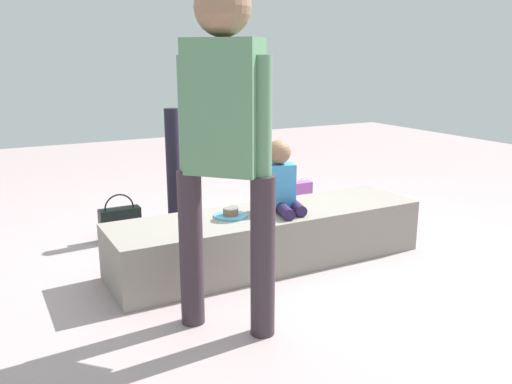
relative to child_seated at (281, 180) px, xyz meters
name	(u,v)px	position (x,y,z in m)	size (l,w,h in m)	color
ground_plane	(269,263)	(-0.07, 0.02, -0.58)	(12.00, 12.00, 0.00)	#A59092
concrete_ledge	(269,238)	(-0.07, 0.02, -0.40)	(2.17, 0.57, 0.37)	gray
child_seated	(281,180)	(0.00, 0.00, 0.00)	(0.29, 0.34, 0.48)	#2A1B44
adult_standing	(224,130)	(-0.72, -0.66, 0.46)	(0.40, 0.40, 1.73)	#34272F
cake_plate	(231,213)	(-0.35, 0.04, -0.19)	(0.22, 0.22, 0.07)	#4CA5D8
gift_bag	(300,199)	(0.72, 0.87, -0.42)	(0.21, 0.10, 0.35)	#B259BF
railing_post	(174,188)	(-0.40, 0.99, -0.22)	(0.36, 0.36, 0.99)	black
water_bottle_near_gift	(270,207)	(0.45, 0.93, -0.48)	(0.07, 0.07, 0.21)	silver
party_cup_red	(226,230)	(-0.10, 0.66, -0.52)	(0.08, 0.08, 0.11)	red
handbag_black_leather	(120,223)	(-0.85, 0.99, -0.45)	(0.31, 0.11, 0.36)	black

